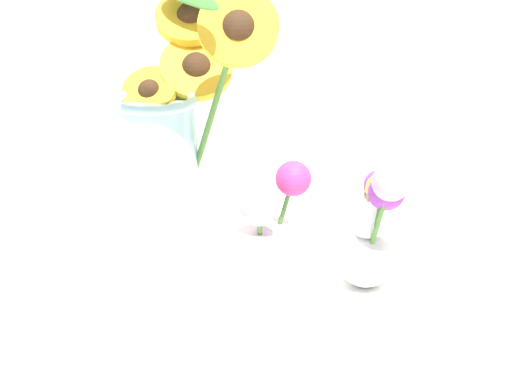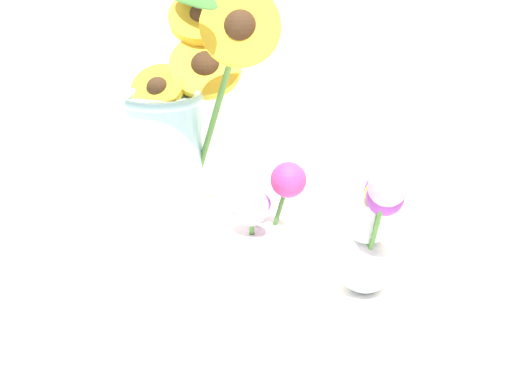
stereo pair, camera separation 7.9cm
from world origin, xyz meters
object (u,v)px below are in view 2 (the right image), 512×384
vase_small_center (258,244)px  vase_bulb_right (373,231)px  mason_jar_sunflowers (174,143)px  serving_tray (256,284)px

vase_small_center → vase_bulb_right: vase_small_center is taller
mason_jar_sunflowers → vase_bulb_right: mason_jar_sunflowers is taller
serving_tray → vase_bulb_right: bearing=-0.8°
mason_jar_sunflowers → vase_bulb_right: (0.24, -0.04, -0.07)m
vase_bulb_right → serving_tray: bearing=179.2°
mason_jar_sunflowers → vase_small_center: mason_jar_sunflowers is taller
serving_tray → mason_jar_sunflowers: (-0.11, 0.04, 0.15)m
mason_jar_sunflowers → serving_tray: bearing=-19.1°
mason_jar_sunflowers → vase_bulb_right: size_ratio=2.33×
mason_jar_sunflowers → vase_bulb_right: 0.25m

